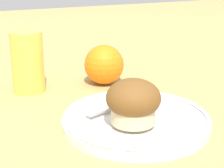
{
  "coord_description": "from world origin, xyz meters",
  "views": [
    {
      "loc": [
        -0.28,
        -0.48,
        0.24
      ],
      "look_at": [
        -0.03,
        0.03,
        0.06
      ],
      "focal_mm": 60.0,
      "sensor_mm": 36.0,
      "label": 1
    }
  ],
  "objects": [
    {
      "name": "plate",
      "position": [
        -0.01,
        -0.02,
        0.01
      ],
      "size": [
        0.23,
        0.23,
        0.02
      ],
      "color": "white",
      "rests_on": "ground_plane"
    },
    {
      "name": "muffin",
      "position": [
        -0.03,
        -0.05,
        0.05
      ],
      "size": [
        0.08,
        0.08,
        0.07
      ],
      "color": "beige",
      "rests_on": "plate"
    },
    {
      "name": "berry_pair",
      "position": [
        -0.01,
        0.03,
        0.03
      ],
      "size": [
        0.03,
        0.01,
        0.01
      ],
      "color": "#B7192D",
      "rests_on": "plate"
    },
    {
      "name": "ground_plane",
      "position": [
        0.0,
        0.0,
        0.0
      ],
      "size": [
        3.0,
        3.0,
        0.0
      ],
      "primitive_type": "plane",
      "color": "tan"
    },
    {
      "name": "butter_knife",
      "position": [
        -0.01,
        0.03,
        0.02
      ],
      "size": [
        0.16,
        0.06,
        0.0
      ],
      "rotation": [
        0.0,
        0.0,
        0.31
      ],
      "color": "#B7B7BC",
      "rests_on": "plate"
    },
    {
      "name": "cream_ramekin",
      "position": [
        0.02,
        0.03,
        0.03
      ],
      "size": [
        0.05,
        0.05,
        0.02
      ],
      "color": "silver",
      "rests_on": "plate"
    },
    {
      "name": "juice_glass",
      "position": [
        -0.12,
        0.21,
        0.06
      ],
      "size": [
        0.06,
        0.06,
        0.12
      ],
      "color": "#EAD14C",
      "rests_on": "ground_plane"
    },
    {
      "name": "orange_fruit",
      "position": [
        0.03,
        0.19,
        0.04
      ],
      "size": [
        0.08,
        0.08,
        0.08
      ],
      "color": "orange",
      "rests_on": "ground_plane"
    }
  ]
}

